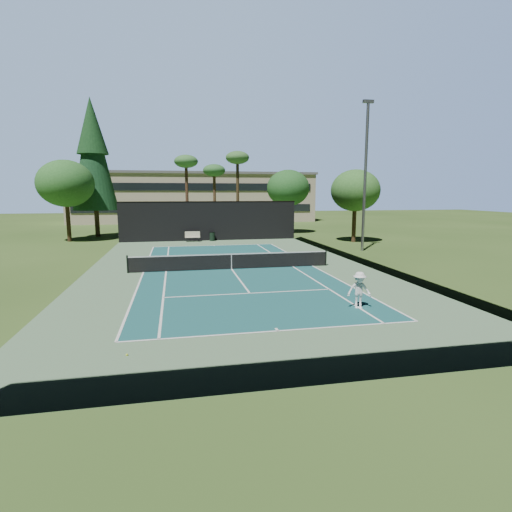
{
  "coord_description": "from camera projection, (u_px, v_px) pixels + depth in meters",
  "views": [
    {
      "loc": [
        -3.44,
        -25.01,
        4.86
      ],
      "look_at": [
        1.0,
        -3.0,
        1.3
      ],
      "focal_mm": 28.0,
      "sensor_mm": 36.0,
      "label": 1
    }
  ],
  "objects": [
    {
      "name": "tennis_net",
      "position": [
        231.0,
        261.0,
        25.56
      ],
      "size": [
        12.9,
        0.1,
        1.1
      ],
      "color": "black",
      "rests_on": "ground"
    },
    {
      "name": "fence",
      "position": [
        231.0,
        238.0,
        25.39
      ],
      "size": [
        18.04,
        32.05,
        4.03
      ],
      "color": "black",
      "rests_on": "ground"
    },
    {
      "name": "apron_slab",
      "position": [
        232.0,
        269.0,
        25.65
      ],
      "size": [
        18.0,
        32.0,
        0.01
      ],
      "primitive_type": "cube",
      "color": "#597E58",
      "rests_on": "ground"
    },
    {
      "name": "pine_tree",
      "position": [
        93.0,
        149.0,
        43.11
      ],
      "size": [
        4.8,
        4.8,
        15.0
      ],
      "color": "#49361F",
      "rests_on": "ground"
    },
    {
      "name": "palm_c",
      "position": [
        237.0,
        161.0,
        47.35
      ],
      "size": [
        2.8,
        2.8,
        9.77
      ],
      "color": "#3F2E1B",
      "rests_on": "ground"
    },
    {
      "name": "light_pole",
      "position": [
        365.0,
        173.0,
        32.79
      ],
      "size": [
        0.9,
        0.25,
        12.22
      ],
      "color": "gray",
      "rests_on": "ground"
    },
    {
      "name": "decid_tree_b",
      "position": [
        355.0,
        191.0,
        39.21
      ],
      "size": [
        4.8,
        4.8,
        7.14
      ],
      "color": "#4C3420",
      "rests_on": "ground"
    },
    {
      "name": "tennis_ball_a",
      "position": [
        127.0,
        355.0,
        12.0
      ],
      "size": [
        0.08,
        0.08,
        0.08
      ],
      "primitive_type": "sphere",
      "color": "#D2E734",
      "rests_on": "ground"
    },
    {
      "name": "player",
      "position": [
        359.0,
        290.0,
        16.9
      ],
      "size": [
        1.1,
        0.75,
        1.57
      ],
      "primitive_type": "imported",
      "rotation": [
        0.0,
        0.0,
        -0.18
      ],
      "color": "white",
      "rests_on": "ground"
    },
    {
      "name": "tennis_ball_d",
      "position": [
        190.0,
        256.0,
        30.64
      ],
      "size": [
        0.06,
        0.06,
        0.06
      ],
      "primitive_type": "sphere",
      "color": "#B1CD2E",
      "rests_on": "ground"
    },
    {
      "name": "court_lines",
      "position": [
        232.0,
        269.0,
        25.64
      ],
      "size": [
        11.07,
        23.87,
        0.01
      ],
      "color": "white",
      "rests_on": "ground"
    },
    {
      "name": "court_surface",
      "position": [
        232.0,
        269.0,
        25.64
      ],
      "size": [
        10.97,
        23.77,
        0.01
      ],
      "primitive_type": "cube",
      "color": "#1B5657",
      "rests_on": "ground"
    },
    {
      "name": "campus_building",
      "position": [
        195.0,
        197.0,
        69.5
      ],
      "size": [
        40.5,
        12.5,
        8.3
      ],
      "color": "#B4A48C",
      "rests_on": "ground"
    },
    {
      "name": "palm_a",
      "position": [
        186.0,
        164.0,
        47.21
      ],
      "size": [
        2.8,
        2.8,
        9.32
      ],
      "color": "#4D3021",
      "rests_on": "ground"
    },
    {
      "name": "tennis_ball_b",
      "position": [
        182.0,
        265.0,
        27.04
      ],
      "size": [
        0.07,
        0.07,
        0.07
      ],
      "primitive_type": "sphere",
      "color": "#CFD731",
      "rests_on": "ground"
    },
    {
      "name": "palm_b",
      "position": [
        214.0,
        173.0,
        49.96
      ],
      "size": [
        2.8,
        2.8,
        8.42
      ],
      "color": "#4C3320",
      "rests_on": "ground"
    },
    {
      "name": "decid_tree_a",
      "position": [
        288.0,
        188.0,
        48.05
      ],
      "size": [
        5.12,
        5.12,
        7.62
      ],
      "color": "#42301C",
      "rests_on": "ground"
    },
    {
      "name": "tennis_ball_c",
      "position": [
        218.0,
        259.0,
        29.38
      ],
      "size": [
        0.07,
        0.07,
        0.07
      ],
      "primitive_type": "sphere",
      "color": "#C4DE32",
      "rests_on": "ground"
    },
    {
      "name": "trash_bin",
      "position": [
        212.0,
        236.0,
        40.72
      ],
      "size": [
        0.56,
        0.56,
        0.95
      ],
      "color": "black",
      "rests_on": "ground"
    },
    {
      "name": "ground",
      "position": [
        232.0,
        269.0,
        25.65
      ],
      "size": [
        160.0,
        160.0,
        0.0
      ],
      "primitive_type": "plane",
      "color": "#34521E",
      "rests_on": "ground"
    },
    {
      "name": "park_bench",
      "position": [
        193.0,
        236.0,
        40.11
      ],
      "size": [
        1.5,
        0.45,
        1.02
      ],
      "color": "beige",
      "rests_on": "ground"
    },
    {
      "name": "decid_tree_c",
      "position": [
        66.0,
        184.0,
        39.44
      ],
      "size": [
        5.44,
        5.44,
        8.09
      ],
      "color": "#402D1B",
      "rests_on": "ground"
    }
  ]
}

